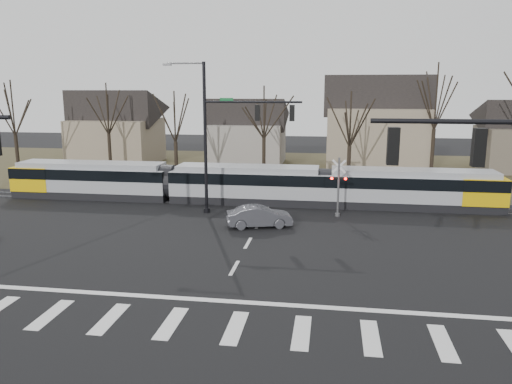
# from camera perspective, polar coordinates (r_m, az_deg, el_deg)

# --- Properties ---
(ground) EXTENTS (140.00, 140.00, 0.00)m
(ground) POSITION_cam_1_polar(r_m,az_deg,el_deg) (22.48, -3.49, -10.43)
(ground) COLOR black
(grass_verge) EXTENTS (140.00, 28.00, 0.01)m
(grass_verge) POSITION_cam_1_polar(r_m,az_deg,el_deg) (53.20, 3.71, 2.58)
(grass_verge) COLOR #38331E
(grass_verge) RESTS_ON ground
(crosswalk) EXTENTS (27.00, 2.60, 0.01)m
(crosswalk) POSITION_cam_1_polar(r_m,az_deg,el_deg) (18.93, -6.09, -14.91)
(crosswalk) COLOR silver
(crosswalk) RESTS_ON ground
(stop_line) EXTENTS (28.00, 0.35, 0.01)m
(stop_line) POSITION_cam_1_polar(r_m,az_deg,el_deg) (20.86, -4.54, -12.25)
(stop_line) COLOR silver
(stop_line) RESTS_ON ground
(lane_dashes) EXTENTS (0.18, 30.00, 0.01)m
(lane_dashes) POSITION_cam_1_polar(r_m,az_deg,el_deg) (37.57, 1.59, -1.27)
(lane_dashes) COLOR silver
(lane_dashes) RESTS_ON ground
(rail_pair) EXTENTS (90.00, 1.52, 0.06)m
(rail_pair) POSITION_cam_1_polar(r_m,az_deg,el_deg) (37.37, 1.56, -1.30)
(rail_pair) COLOR #59595E
(rail_pair) RESTS_ON ground
(tram) EXTENTS (36.88, 2.74, 2.80)m
(tram) POSITION_cam_1_polar(r_m,az_deg,el_deg) (37.53, -1.22, 1.08)
(tram) COLOR gray
(tram) RESTS_ON ground
(sedan) EXTENTS (3.54, 4.78, 1.33)m
(sedan) POSITION_cam_1_polar(r_m,az_deg,el_deg) (31.05, 0.40, -2.81)
(sedan) COLOR #44444A
(sedan) RESTS_ON ground
(signal_pole_far) EXTENTS (9.28, 0.44, 10.20)m
(signal_pole_far) POSITION_cam_1_polar(r_m,az_deg,el_deg) (33.65, -3.19, 7.01)
(signal_pole_far) COLOR black
(signal_pole_far) RESTS_ON ground
(rail_crossing_signal) EXTENTS (1.08, 0.36, 4.00)m
(rail_crossing_signal) POSITION_cam_1_polar(r_m,az_deg,el_deg) (33.78, 9.39, 0.35)
(rail_crossing_signal) COLOR #59595B
(rail_crossing_signal) RESTS_ON ground
(tree_row) EXTENTS (59.20, 7.20, 10.00)m
(tree_row) POSITION_cam_1_polar(r_m,az_deg,el_deg) (46.53, 5.62, 7.43)
(tree_row) COLOR black
(tree_row) RESTS_ON ground
(house_a) EXTENTS (9.72, 8.64, 8.60)m
(house_a) POSITION_cam_1_polar(r_m,az_deg,el_deg) (59.71, -15.72, 7.48)
(house_a) COLOR #81725D
(house_a) RESTS_ON ground
(house_b) EXTENTS (8.64, 7.56, 7.65)m
(house_b) POSITION_cam_1_polar(r_m,az_deg,el_deg) (57.30, -0.92, 7.26)
(house_b) COLOR gray
(house_b) RESTS_ON ground
(house_c) EXTENTS (10.80, 8.64, 10.10)m
(house_c) POSITION_cam_1_polar(r_m,az_deg,el_deg) (53.63, 13.59, 7.98)
(house_c) COLOR #81725D
(house_c) RESTS_ON ground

